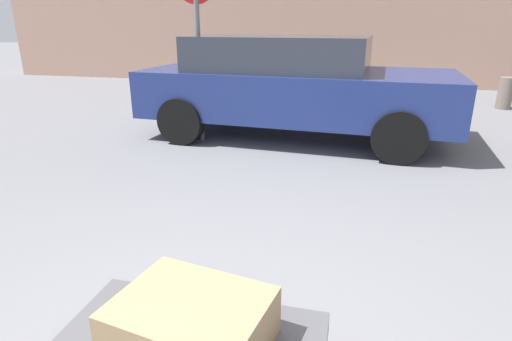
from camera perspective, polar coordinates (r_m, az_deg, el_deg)
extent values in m
cylinder|color=black|center=(2.31, -16.05, -20.74)|extent=(0.24, 0.06, 0.24)
cube|color=#9E7F56|center=(1.80, -8.83, -20.07)|extent=(0.66, 0.56, 0.22)
cube|color=navy|center=(6.08, 5.61, 10.53)|extent=(4.40, 2.06, 0.64)
cube|color=#2D333D|center=(6.07, 3.40, 15.81)|extent=(2.50, 1.73, 0.46)
cylinder|color=black|center=(6.85, 18.86, 7.88)|extent=(0.65, 0.26, 0.64)
cylinder|color=black|center=(5.19, 19.00, 4.37)|extent=(0.65, 0.26, 0.64)
cylinder|color=black|center=(7.34, -4.08, 9.60)|extent=(0.65, 0.26, 0.64)
cylinder|color=black|center=(5.82, -10.20, 6.71)|extent=(0.65, 0.26, 0.64)
cylinder|color=#72665B|center=(9.22, 23.63, 9.98)|extent=(0.27, 0.27, 0.61)
cylinder|color=#72665B|center=(9.50, 31.03, 9.08)|extent=(0.27, 0.27, 0.61)
cylinder|color=slate|center=(5.85, -7.87, 15.19)|extent=(0.07, 0.07, 2.31)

